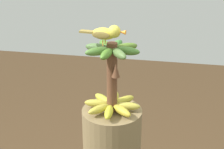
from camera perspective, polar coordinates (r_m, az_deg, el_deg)
The scene contains 2 objects.
banana_bunch at distance 1.45m, azimuth 0.02°, elevation -0.55°, with size 0.26×0.26×0.32m.
perched_bird at distance 1.35m, azimuth -0.87°, elevation 7.14°, with size 0.20×0.07×0.09m.
Camera 1 is at (-0.26, 1.30, 1.95)m, focal length 53.34 mm.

